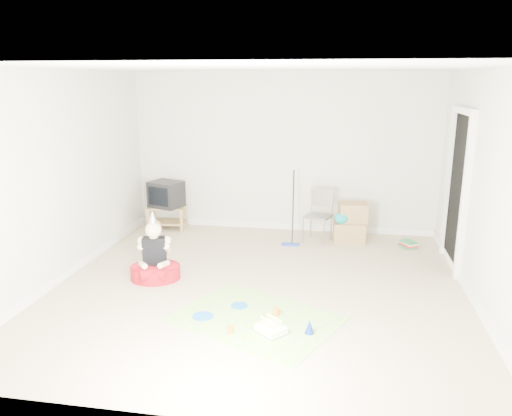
% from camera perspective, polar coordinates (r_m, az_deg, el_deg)
% --- Properties ---
extents(ground, '(5.00, 5.00, 0.00)m').
position_cam_1_polar(ground, '(6.21, 0.29, -9.03)').
color(ground, tan).
rests_on(ground, ground).
extents(doorway_recess, '(0.02, 0.90, 2.05)m').
position_cam_1_polar(doorway_recess, '(7.13, 22.06, 1.68)').
color(doorway_recess, black).
rests_on(doorway_recess, ground).
extents(tv_stand, '(0.65, 0.44, 0.39)m').
position_cam_1_polar(tv_stand, '(8.59, -10.11, -0.82)').
color(tv_stand, olive).
rests_on(tv_stand, ground).
extents(crt_tv, '(0.61, 0.56, 0.43)m').
position_cam_1_polar(crt_tv, '(8.50, -10.22, 1.58)').
color(crt_tv, black).
rests_on(crt_tv, tv_stand).
extents(folding_chair, '(0.48, 0.47, 0.85)m').
position_cam_1_polar(folding_chair, '(7.81, 7.05, -0.93)').
color(folding_chair, gray).
rests_on(folding_chair, ground).
extents(cardboard_boxes, '(0.53, 0.43, 0.62)m').
position_cam_1_polar(cardboard_boxes, '(7.93, 10.72, -1.72)').
color(cardboard_boxes, '#9B774B').
rests_on(cardboard_boxes, ground).
extents(floor_mop, '(0.28, 0.38, 1.12)m').
position_cam_1_polar(floor_mop, '(7.62, 3.98, -2.41)').
color(floor_mop, '#223CAB').
rests_on(floor_mop, ground).
extents(book_pile, '(0.26, 0.29, 0.11)m').
position_cam_1_polar(book_pile, '(7.94, 16.99, -3.94)').
color(book_pile, '#297D46').
rests_on(book_pile, ground).
extents(seated_woman, '(0.76, 0.76, 0.90)m').
position_cam_1_polar(seated_woman, '(6.51, -11.46, -6.31)').
color(seated_woman, '#AA0F19').
rests_on(seated_woman, ground).
extents(party_mat, '(2.01, 1.79, 0.01)m').
position_cam_1_polar(party_mat, '(5.46, -0.10, -12.51)').
color(party_mat, '#F63395').
rests_on(party_mat, ground).
extents(birthday_cake, '(0.35, 0.35, 0.14)m').
position_cam_1_polar(birthday_cake, '(5.17, 1.73, -13.73)').
color(birthday_cake, white).
rests_on(birthday_cake, party_mat).
extents(blue_plate_near, '(0.26, 0.26, 0.01)m').
position_cam_1_polar(blue_plate_near, '(5.72, -1.92, -11.10)').
color(blue_plate_near, '#1661B4').
rests_on(blue_plate_near, party_mat).
extents(blue_plate_far, '(0.25, 0.25, 0.01)m').
position_cam_1_polar(blue_plate_far, '(5.51, -6.09, -12.18)').
color(blue_plate_far, '#1661B4').
rests_on(blue_plate_far, party_mat).
extents(orange_cup_near, '(0.09, 0.09, 0.08)m').
position_cam_1_polar(orange_cup_near, '(5.50, 2.32, -11.77)').
color(orange_cup_near, '#CF6717').
rests_on(orange_cup_near, party_mat).
extents(orange_cup_far, '(0.09, 0.09, 0.08)m').
position_cam_1_polar(orange_cup_far, '(5.16, -2.99, -13.71)').
color(orange_cup_far, '#CF6717').
rests_on(orange_cup_far, party_mat).
extents(blue_party_hat, '(0.13, 0.13, 0.14)m').
position_cam_1_polar(blue_party_hat, '(5.16, 6.14, -13.33)').
color(blue_party_hat, '#162F9E').
rests_on(blue_party_hat, party_mat).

